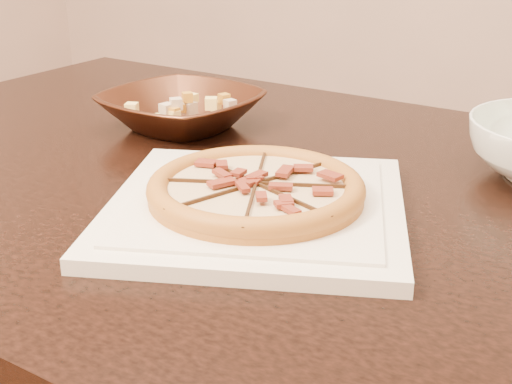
# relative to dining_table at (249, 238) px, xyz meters

# --- Properties ---
(dining_table) EXTENTS (1.52, 1.06, 0.75)m
(dining_table) POSITION_rel_dining_table_xyz_m (0.00, 0.00, 0.00)
(dining_table) COLOR black
(dining_table) RESTS_ON floor
(plate) EXTENTS (0.43, 0.43, 0.02)m
(plate) POSITION_rel_dining_table_xyz_m (0.07, -0.12, 0.11)
(plate) COLOR silver
(plate) RESTS_ON dining_table
(pizza) EXTENTS (0.25, 0.25, 0.03)m
(pizza) POSITION_rel_dining_table_xyz_m (0.07, -0.12, 0.13)
(pizza) COLOR #A96E27
(pizza) RESTS_ON plate
(bronze_bowl) EXTENTS (0.28, 0.28, 0.06)m
(bronze_bowl) POSITION_rel_dining_table_xyz_m (-0.19, 0.13, 0.13)
(bronze_bowl) COLOR #4D2919
(bronze_bowl) RESTS_ON dining_table
(mixed_dish) EXTENTS (0.09, 0.12, 0.03)m
(mixed_dish) POSITION_rel_dining_table_xyz_m (-0.19, 0.13, 0.17)
(mixed_dish) COLOR tan
(mixed_dish) RESTS_ON bronze_bowl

